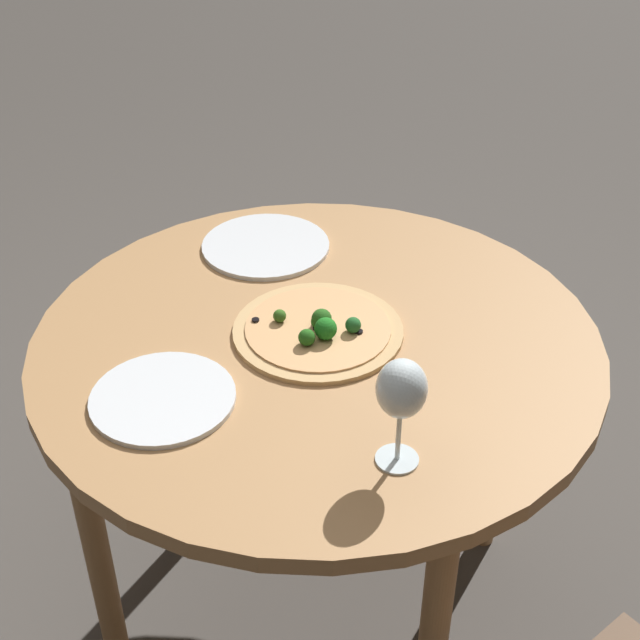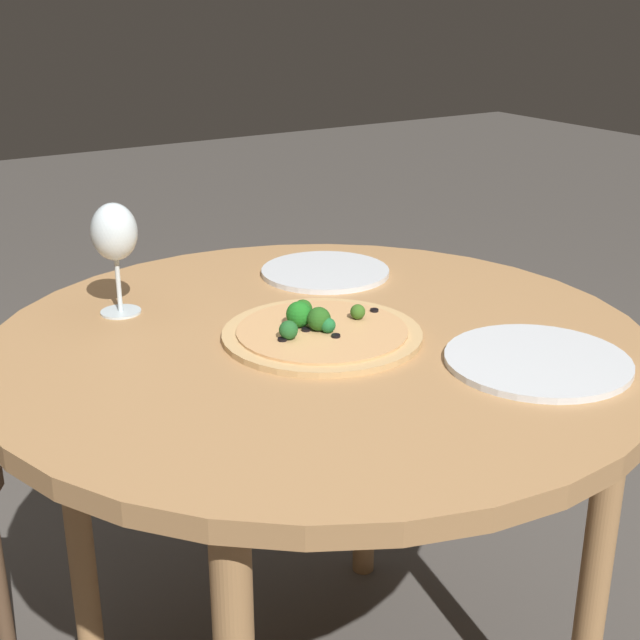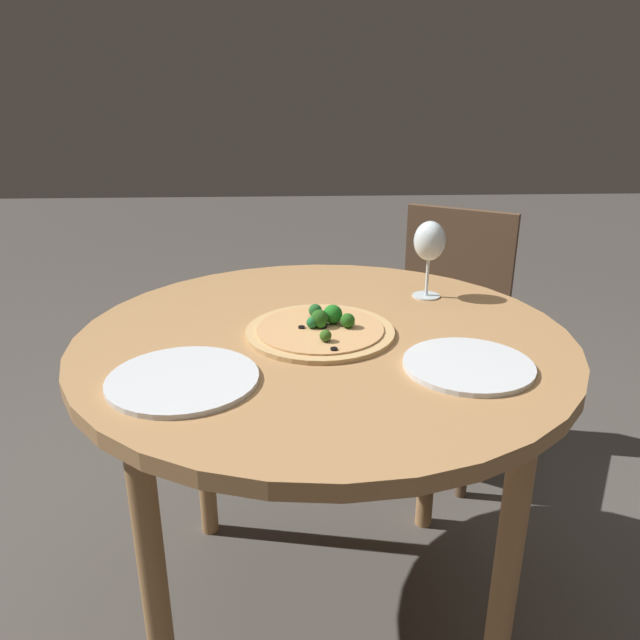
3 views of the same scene
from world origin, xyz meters
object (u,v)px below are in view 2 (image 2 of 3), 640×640
(plate_far, at_px, (325,272))
(pizza, at_px, (319,331))
(plate_near, at_px, (537,361))
(wine_glass, at_px, (114,235))

(plate_far, bearing_deg, pizza, -34.31)
(pizza, xyz_separation_m, plate_far, (-0.27, 0.18, -0.01))
(pizza, xyz_separation_m, plate_near, (0.26, 0.22, -0.01))
(wine_glass, height_order, plate_near, wine_glass)
(pizza, distance_m, plate_near, 0.34)
(wine_glass, bearing_deg, plate_far, 89.37)
(pizza, bearing_deg, wine_glass, -140.54)
(plate_near, bearing_deg, plate_far, -176.26)
(pizza, height_order, plate_far, pizza)
(pizza, xyz_separation_m, wine_glass, (-0.27, -0.22, 0.13))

